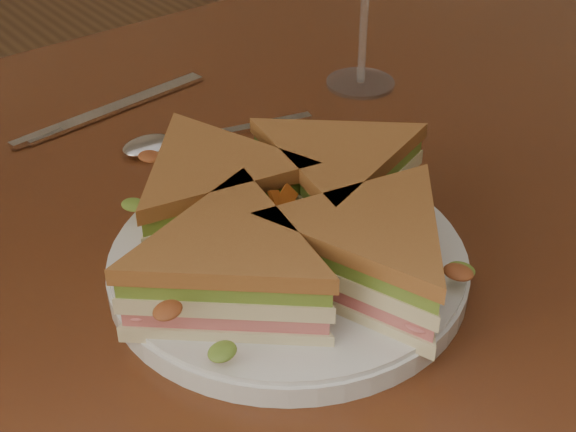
# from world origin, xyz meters

# --- Properties ---
(table) EXTENTS (1.20, 0.80, 0.75)m
(table) POSITION_xyz_m (0.00, 0.00, 0.65)
(table) COLOR #3B1A0D
(table) RESTS_ON ground
(plate) EXTENTS (0.26, 0.26, 0.02)m
(plate) POSITION_xyz_m (-0.04, -0.10, 0.76)
(plate) COLOR silver
(plate) RESTS_ON table
(sandwich_wedges) EXTENTS (0.32, 0.32, 0.06)m
(sandwich_wedges) POSITION_xyz_m (-0.04, -0.10, 0.80)
(sandwich_wedges) COLOR beige
(sandwich_wedges) RESTS_ON plate
(crisps_mound) EXTENTS (0.09, 0.09, 0.05)m
(crisps_mound) POSITION_xyz_m (-0.04, -0.10, 0.79)
(crisps_mound) COLOR #BD5718
(crisps_mound) RESTS_ON plate
(spoon) EXTENTS (0.18, 0.06, 0.01)m
(spoon) POSITION_xyz_m (-0.01, 0.11, 0.75)
(spoon) COLOR silver
(spoon) RESTS_ON table
(knife) EXTENTS (0.22, 0.04, 0.00)m
(knife) POSITION_xyz_m (-0.03, 0.21, 0.75)
(knife) COLOR silver
(knife) RESTS_ON table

